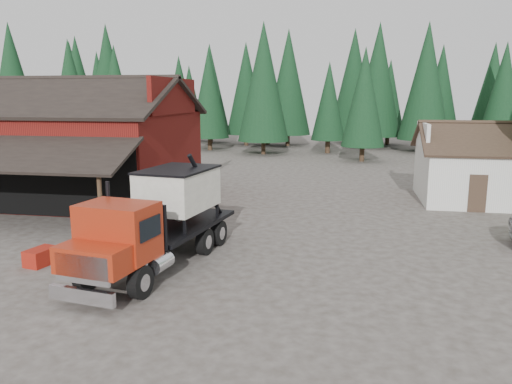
# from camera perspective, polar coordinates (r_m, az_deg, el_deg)

# --- Properties ---
(ground) EXTENTS (120.00, 120.00, 0.00)m
(ground) POSITION_cam_1_polar(r_m,az_deg,el_deg) (18.87, -4.83, -7.69)
(ground) COLOR #403A33
(ground) RESTS_ON ground
(red_barn) EXTENTS (12.80, 13.63, 7.18)m
(red_barn) POSITION_cam_1_polar(r_m,az_deg,el_deg) (31.59, -19.58, 4.27)
(red_barn) COLOR maroon
(red_barn) RESTS_ON ground
(farmhouse) EXTENTS (8.60, 6.42, 4.65)m
(farmhouse) POSITION_cam_1_polar(r_m,az_deg,el_deg) (31.60, 25.51, 1.96)
(farmhouse) COLOR silver
(farmhouse) RESTS_ON ground
(conifer_backdrop) EXTENTS (76.00, 16.00, 16.00)m
(conifer_backdrop) POSITION_cam_1_polar(r_m,az_deg,el_deg) (59.72, 5.96, 5.11)
(conifer_backdrop) COLOR #10311A
(conifer_backdrop) RESTS_ON ground
(near_pine_a) EXTENTS (4.40, 4.40, 11.40)m
(near_pine_a) POSITION_cam_1_polar(r_m,az_deg,el_deg) (52.59, -20.42, 10.69)
(near_pine_a) COLOR #382619
(near_pine_a) RESTS_ON ground
(near_pine_b) EXTENTS (3.96, 3.96, 10.40)m
(near_pine_b) POSITION_cam_1_polar(r_m,az_deg,el_deg) (47.24, 12.26, 10.55)
(near_pine_b) COLOR #382619
(near_pine_b) RESTS_ON ground
(near_pine_d) EXTENTS (5.28, 5.28, 13.40)m
(near_pine_d) POSITION_cam_1_polar(r_m,az_deg,el_deg) (52.00, 0.87, 12.47)
(near_pine_d) COLOR #382619
(near_pine_d) RESTS_ON ground
(feed_truck) EXTENTS (3.57, 8.79, 3.86)m
(feed_truck) POSITION_cam_1_polar(r_m,az_deg,el_deg) (18.02, -11.03, -2.79)
(feed_truck) COLOR black
(feed_truck) RESTS_ON ground
(equip_box) EXTENTS (0.92, 1.22, 0.60)m
(equip_box) POSITION_cam_1_polar(r_m,az_deg,el_deg) (19.77, -23.37, -6.80)
(equip_box) COLOR maroon
(equip_box) RESTS_ON ground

